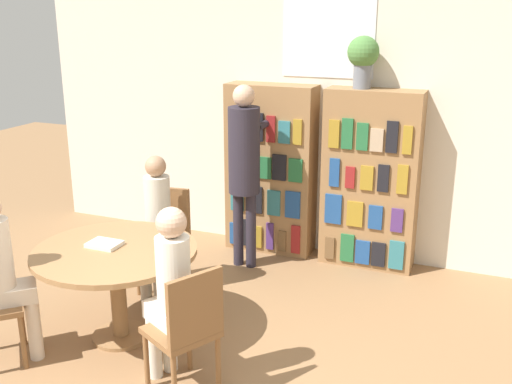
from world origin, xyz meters
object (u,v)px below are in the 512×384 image
(bookshelf_right, at_px, (370,180))
(seated_reader_right, at_px, (170,287))
(librarian_standing, at_px, (244,158))
(chair_left_side, at_px, (165,233))
(seated_reader_left, at_px, (156,220))
(flower_vase, at_px, (363,57))
(reading_table, at_px, (116,264))
(chair_far_side, at_px, (187,326))
(bookshelf_left, at_px, (271,170))
(seated_reader_back, at_px, (6,272))

(bookshelf_right, distance_m, seated_reader_right, 2.60)
(librarian_standing, bearing_deg, bookshelf_right, 24.54)
(chair_left_side, xyz_separation_m, seated_reader_left, (0.03, -0.19, 0.19))
(bookshelf_right, relative_size, chair_left_side, 1.91)
(flower_vase, distance_m, librarian_standing, 1.43)
(reading_table, distance_m, librarian_standing, 1.72)
(seated_reader_right, bearing_deg, chair_far_side, -90.00)
(flower_vase, bearing_deg, reading_table, -121.76)
(bookshelf_right, distance_m, chair_far_side, 2.65)
(chair_far_side, relative_size, seated_reader_right, 0.71)
(flower_vase, relative_size, seated_reader_right, 0.38)
(reading_table, bearing_deg, flower_vase, 58.24)
(bookshelf_left, bearing_deg, seated_reader_right, -84.25)
(seated_reader_back, relative_size, librarian_standing, 0.70)
(flower_vase, bearing_deg, seated_reader_left, -136.06)
(chair_left_side, height_order, chair_far_side, same)
(reading_table, height_order, chair_left_side, chair_left_side)
(bookshelf_left, relative_size, chair_far_side, 1.91)
(bookshelf_left, height_order, reading_table, bookshelf_left)
(flower_vase, xyz_separation_m, librarian_standing, (-0.97, -0.51, -0.93))
(seated_reader_right, bearing_deg, bookshelf_left, 33.48)
(flower_vase, bearing_deg, chair_left_side, -140.73)
(bookshelf_right, distance_m, seated_reader_back, 3.32)
(librarian_standing, bearing_deg, bookshelf_left, 81.51)
(seated_reader_left, height_order, seated_reader_right, seated_reader_right)
(chair_left_side, bearing_deg, seated_reader_right, 113.82)
(bookshelf_right, xyz_separation_m, chair_far_side, (-0.61, -2.56, -0.35))
(bookshelf_left, relative_size, bookshelf_right, 1.00)
(reading_table, height_order, seated_reader_right, seated_reader_right)
(bookshelf_left, height_order, bookshelf_right, same)
(bookshelf_right, relative_size, flower_vase, 3.63)
(seated_reader_back, bearing_deg, chair_left_side, 120.24)
(bookshelf_left, xyz_separation_m, librarian_standing, (-0.07, -0.50, 0.23))
(bookshelf_right, bearing_deg, reading_table, -124.33)
(bookshelf_left, distance_m, chair_far_side, 2.62)
(bookshelf_right, height_order, seated_reader_back, bookshelf_right)
(seated_reader_back, bearing_deg, seated_reader_right, 53.92)
(bookshelf_right, bearing_deg, librarian_standing, -155.46)
(chair_left_side, distance_m, seated_reader_left, 0.27)
(chair_left_side, distance_m, librarian_standing, 1.02)
(seated_reader_back, xyz_separation_m, librarian_standing, (0.89, 2.15, 0.41))
(librarian_standing, bearing_deg, chair_far_side, -76.64)
(flower_vase, xyz_separation_m, chair_left_side, (-1.45, -1.19, -1.51))
(flower_vase, xyz_separation_m, reading_table, (-1.31, -2.12, -1.40))
(flower_vase, bearing_deg, bookshelf_left, -179.69)
(seated_reader_back, height_order, librarian_standing, librarian_standing)
(seated_reader_right, xyz_separation_m, seated_reader_back, (-1.22, -0.18, -0.03))
(chair_left_side, bearing_deg, bookshelf_right, -151.54)
(chair_far_side, bearing_deg, chair_left_side, 63.00)
(bookshelf_left, distance_m, seated_reader_right, 2.49)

